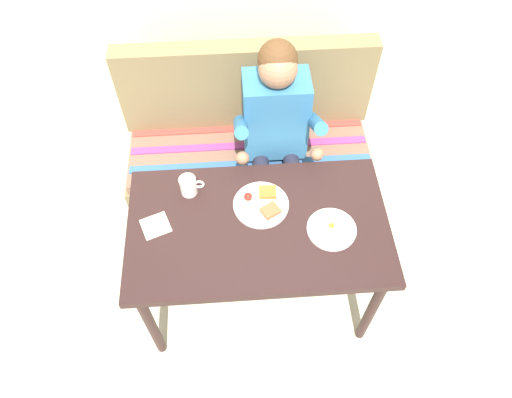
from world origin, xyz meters
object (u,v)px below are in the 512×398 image
object	(u,v)px
person	(276,127)
plate_breakfast	(262,204)
plate_eggs	(332,229)
napkin	(156,226)
couch	(249,154)
coffee_mug	(189,185)
table	(258,234)

from	to	relation	value
person	plate_breakfast	size ratio (longest dim) A/B	4.65
plate_eggs	napkin	distance (m)	0.80
couch	coffee_mug	size ratio (longest dim) A/B	12.20
plate_eggs	person	bearing A→B (deg)	106.41
plate_eggs	napkin	size ratio (longest dim) A/B	1.85
plate_breakfast	napkin	size ratio (longest dim) A/B	2.14
table	couch	bearing A→B (deg)	90.00
person	coffee_mug	world-z (taller)	person
table	couch	xyz separation A→B (m)	(0.00, 0.76, -0.32)
person	plate_breakfast	xyz separation A→B (m)	(-0.11, -0.49, 0.00)
couch	coffee_mug	distance (m)	0.78
couch	napkin	bearing A→B (deg)	-122.23
plate_breakfast	couch	bearing A→B (deg)	92.20
table	plate_eggs	world-z (taller)	plate_eggs
person	coffee_mug	bearing A→B (deg)	-139.79
person	plate_breakfast	world-z (taller)	person
couch	plate_breakfast	distance (m)	0.78
couch	plate_eggs	size ratio (longest dim) A/B	6.41
plate_breakfast	plate_eggs	size ratio (longest dim) A/B	1.16
plate_breakfast	person	bearing A→B (deg)	76.90
couch	napkin	size ratio (longest dim) A/B	11.85
couch	person	distance (m)	0.47
table	napkin	world-z (taller)	napkin
couch	plate_eggs	bearing A→B (deg)	-68.14
person	coffee_mug	xyz separation A→B (m)	(-0.45, -0.38, 0.04)
table	plate_eggs	bearing A→B (deg)	-9.18
plate_eggs	napkin	bearing A→B (deg)	174.48
table	plate_eggs	xyz separation A→B (m)	(0.33, -0.05, 0.09)
plate_breakfast	coffee_mug	world-z (taller)	coffee_mug
person	plate_breakfast	distance (m)	0.50
person	plate_eggs	world-z (taller)	person
plate_eggs	coffee_mug	xyz separation A→B (m)	(-0.64, 0.26, 0.04)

